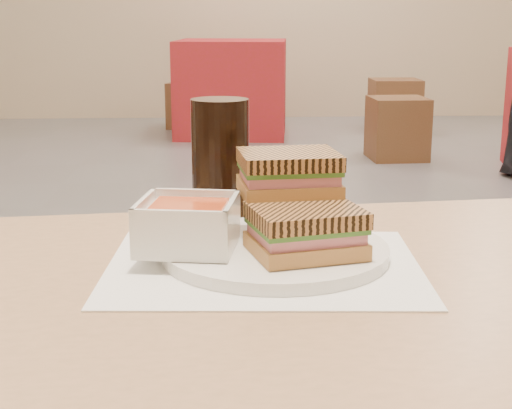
{
  "coord_description": "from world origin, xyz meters",
  "views": [
    {
      "loc": [
        -0.03,
        -2.83,
        1.03
      ],
      "look_at": [
        0.01,
        -2.0,
        0.82
      ],
      "focal_mm": 53.35,
      "sensor_mm": 36.0,
      "label": 1
    }
  ],
  "objects_px": {
    "soup_bowl": "(188,226)",
    "bg_chair_1l": "(397,128)",
    "main_table": "(350,387)",
    "bg_table_2": "(232,88)",
    "bg_chair_2l": "(191,105)",
    "cola_glass": "(220,161)",
    "plate": "(275,251)",
    "panini_lower": "(306,230)",
    "bg_chair_2r": "(395,106)"
  },
  "relations": [
    {
      "from": "bg_table_2",
      "to": "bg_chair_2r",
      "type": "relative_size",
      "value": 2.14
    },
    {
      "from": "main_table",
      "to": "bg_table_2",
      "type": "height_order",
      "value": "bg_table_2"
    },
    {
      "from": "plate",
      "to": "bg_chair_1l",
      "type": "relative_size",
      "value": 0.59
    },
    {
      "from": "cola_glass",
      "to": "bg_chair_2r",
      "type": "relative_size",
      "value": 0.35
    },
    {
      "from": "plate",
      "to": "bg_chair_2r",
      "type": "distance_m",
      "value": 6.09
    },
    {
      "from": "cola_glass",
      "to": "bg_chair_1l",
      "type": "distance_m",
      "value": 4.66
    },
    {
      "from": "soup_bowl",
      "to": "cola_glass",
      "type": "xyz_separation_m",
      "value": [
        0.04,
        0.18,
        0.04
      ]
    },
    {
      "from": "soup_bowl",
      "to": "bg_chair_1l",
      "type": "distance_m",
      "value": 4.83
    },
    {
      "from": "panini_lower",
      "to": "plate",
      "type": "bearing_deg",
      "value": 132.34
    },
    {
      "from": "bg_chair_2r",
      "to": "plate",
      "type": "bearing_deg",
      "value": -104.52
    },
    {
      "from": "panini_lower",
      "to": "bg_chair_2r",
      "type": "relative_size",
      "value": 0.29
    },
    {
      "from": "panini_lower",
      "to": "cola_glass",
      "type": "distance_m",
      "value": 0.23
    },
    {
      "from": "cola_glass",
      "to": "bg_chair_2l",
      "type": "height_order",
      "value": "cola_glass"
    },
    {
      "from": "bg_chair_2r",
      "to": "cola_glass",
      "type": "bearing_deg",
      "value": -105.52
    },
    {
      "from": "bg_table_2",
      "to": "bg_chair_1l",
      "type": "height_order",
      "value": "bg_table_2"
    },
    {
      "from": "soup_bowl",
      "to": "bg_chair_1l",
      "type": "bearing_deg",
      "value": 73.7
    },
    {
      "from": "cola_glass",
      "to": "bg_chair_2r",
      "type": "height_order",
      "value": "cola_glass"
    },
    {
      "from": "cola_glass",
      "to": "bg_chair_2l",
      "type": "bearing_deg",
      "value": 92.27
    },
    {
      "from": "cola_glass",
      "to": "bg_chair_1l",
      "type": "bearing_deg",
      "value": 73.53
    },
    {
      "from": "main_table",
      "to": "bg_table_2",
      "type": "bearing_deg",
      "value": 90.05
    },
    {
      "from": "soup_bowl",
      "to": "panini_lower",
      "type": "xyz_separation_m",
      "value": [
        0.13,
        -0.03,
        0.0
      ]
    },
    {
      "from": "soup_bowl",
      "to": "bg_chair_1l",
      "type": "height_order",
      "value": "soup_bowl"
    },
    {
      "from": "plate",
      "to": "panini_lower",
      "type": "xyz_separation_m",
      "value": [
        0.03,
        -0.03,
        0.03
      ]
    },
    {
      "from": "soup_bowl",
      "to": "bg_chair_2l",
      "type": "height_order",
      "value": "soup_bowl"
    },
    {
      "from": "plate",
      "to": "cola_glass",
      "type": "distance_m",
      "value": 0.2
    },
    {
      "from": "plate",
      "to": "panini_lower",
      "type": "distance_m",
      "value": 0.06
    },
    {
      "from": "main_table",
      "to": "plate",
      "type": "xyz_separation_m",
      "value": [
        -0.07,
        0.1,
        0.12
      ]
    },
    {
      "from": "main_table",
      "to": "plate",
      "type": "height_order",
      "value": "plate"
    },
    {
      "from": "main_table",
      "to": "cola_glass",
      "type": "distance_m",
      "value": 0.37
    },
    {
      "from": "bg_table_2",
      "to": "bg_chair_1l",
      "type": "relative_size",
      "value": 2.27
    },
    {
      "from": "plate",
      "to": "soup_bowl",
      "type": "distance_m",
      "value": 0.11
    },
    {
      "from": "cola_glass",
      "to": "main_table",
      "type": "bearing_deg",
      "value": -63.87
    },
    {
      "from": "cola_glass",
      "to": "plate",
      "type": "bearing_deg",
      "value": -70.44
    },
    {
      "from": "bg_table_2",
      "to": "main_table",
      "type": "bearing_deg",
      "value": -89.95
    },
    {
      "from": "bg_table_2",
      "to": "bg_chair_2l",
      "type": "bearing_deg",
      "value": 131.82
    },
    {
      "from": "soup_bowl",
      "to": "bg_chair_2r",
      "type": "xyz_separation_m",
      "value": [
        1.62,
        5.88,
        -0.56
      ]
    },
    {
      "from": "soup_bowl",
      "to": "bg_chair_2r",
      "type": "bearing_deg",
      "value": 74.58
    },
    {
      "from": "bg_chair_1l",
      "to": "bg_chair_2l",
      "type": "xyz_separation_m",
      "value": [
        -1.55,
        1.65,
        -0.01
      ]
    },
    {
      "from": "cola_glass",
      "to": "bg_chair_2l",
      "type": "distance_m",
      "value": 6.12
    },
    {
      "from": "plate",
      "to": "bg_chair_2l",
      "type": "relative_size",
      "value": 0.56
    },
    {
      "from": "main_table",
      "to": "bg_chair_2l",
      "type": "height_order",
      "value": "main_table"
    },
    {
      "from": "main_table",
      "to": "bg_table_2",
      "type": "relative_size",
      "value": 1.24
    },
    {
      "from": "plate",
      "to": "bg_chair_2r",
      "type": "bearing_deg",
      "value": 75.48
    },
    {
      "from": "bg_table_2",
      "to": "bg_chair_2r",
      "type": "bearing_deg",
      "value": 1.25
    },
    {
      "from": "cola_glass",
      "to": "bg_chair_1l",
      "type": "xyz_separation_m",
      "value": [
        1.31,
        4.43,
        -0.61
      ]
    },
    {
      "from": "plate",
      "to": "panini_lower",
      "type": "bearing_deg",
      "value": -47.66
    },
    {
      "from": "main_table",
      "to": "bg_chair_1l",
      "type": "bearing_deg",
      "value": 75.99
    },
    {
      "from": "bg_chair_2r",
      "to": "bg_chair_2l",
      "type": "bearing_deg",
      "value": 168.1
    },
    {
      "from": "soup_bowl",
      "to": "panini_lower",
      "type": "distance_m",
      "value": 0.13
    },
    {
      "from": "soup_bowl",
      "to": "plate",
      "type": "bearing_deg",
      "value": 3.55
    }
  ]
}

